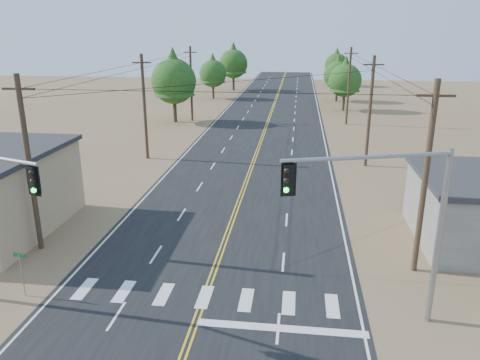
# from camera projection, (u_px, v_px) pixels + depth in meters

# --- Properties ---
(road) EXTENTS (15.00, 200.00, 0.02)m
(road) POSITION_uv_depth(u_px,v_px,m) (251.00, 168.00, 43.04)
(road) COLOR black
(road) RESTS_ON ground
(utility_pole_left_near) EXTENTS (1.80, 0.30, 10.00)m
(utility_pole_left_near) POSITION_uv_depth(u_px,v_px,m) (29.00, 164.00, 25.72)
(utility_pole_left_near) COLOR #4C3826
(utility_pole_left_near) RESTS_ON ground
(utility_pole_left_mid) EXTENTS (1.80, 0.30, 10.00)m
(utility_pole_left_mid) POSITION_uv_depth(u_px,v_px,m) (144.00, 107.00, 44.59)
(utility_pole_left_mid) COLOR #4C3826
(utility_pole_left_mid) RESTS_ON ground
(utility_pole_left_far) EXTENTS (1.80, 0.30, 10.00)m
(utility_pole_left_far) POSITION_uv_depth(u_px,v_px,m) (191.00, 83.00, 63.47)
(utility_pole_left_far) COLOR #4C3826
(utility_pole_left_far) RESTS_ON ground
(utility_pole_right_near) EXTENTS (1.80, 0.30, 10.00)m
(utility_pole_right_near) POSITION_uv_depth(u_px,v_px,m) (425.00, 178.00, 23.23)
(utility_pole_right_near) COLOR #4C3826
(utility_pole_right_near) RESTS_ON ground
(utility_pole_right_mid) EXTENTS (1.80, 0.30, 10.00)m
(utility_pole_right_mid) POSITION_uv_depth(u_px,v_px,m) (370.00, 111.00, 42.11)
(utility_pole_right_mid) COLOR #4C3826
(utility_pole_right_mid) RESTS_ON ground
(utility_pole_right_far) EXTENTS (1.80, 0.30, 10.00)m
(utility_pole_right_far) POSITION_uv_depth(u_px,v_px,m) (349.00, 86.00, 60.98)
(utility_pole_right_far) COLOR #4C3826
(utility_pole_right_far) RESTS_ON ground
(signal_mast_right) EXTENTS (6.72, 2.33, 7.80)m
(signal_mast_right) POSITION_uv_depth(u_px,v_px,m) (397.00, 211.00, 18.56)
(signal_mast_right) COLOR gray
(signal_mast_right) RESTS_ON ground
(street_sign) EXTENTS (0.66, 0.16, 2.26)m
(street_sign) POSITION_uv_depth(u_px,v_px,m) (21.00, 267.00, 21.97)
(street_sign) COLOR gray
(street_sign) RESTS_ON ground
(tree_left_near) EXTENTS (6.00, 6.00, 9.99)m
(tree_left_near) POSITION_uv_depth(u_px,v_px,m) (173.00, 77.00, 62.24)
(tree_left_near) COLOR #3F2D1E
(tree_left_near) RESTS_ON ground
(tree_left_mid) EXTENTS (4.88, 4.88, 8.14)m
(tree_left_mid) POSITION_uv_depth(u_px,v_px,m) (213.00, 71.00, 84.02)
(tree_left_mid) COLOR #3F2D1E
(tree_left_mid) RESTS_ON ground
(tree_left_far) EXTENTS (5.82, 5.82, 9.70)m
(tree_left_far) POSITION_uv_depth(u_px,v_px,m) (233.00, 61.00, 95.17)
(tree_left_far) COLOR #3F2D1E
(tree_left_far) RESTS_ON ground
(tree_right_near) EXTENTS (5.03, 5.03, 8.39)m
(tree_right_near) POSITION_uv_depth(u_px,v_px,m) (345.00, 77.00, 71.45)
(tree_right_near) COLOR #3F2D1E
(tree_right_near) RESTS_ON ground
(tree_right_mid) EXTENTS (4.89, 4.89, 8.15)m
(tree_right_mid) POSITION_uv_depth(u_px,v_px,m) (338.00, 72.00, 80.90)
(tree_right_mid) COLOR #3F2D1E
(tree_right_mid) RESTS_ON ground
(tree_right_far) EXTENTS (5.01, 5.01, 8.35)m
(tree_right_far) POSITION_uv_depth(u_px,v_px,m) (336.00, 62.00, 102.76)
(tree_right_far) COLOR #3F2D1E
(tree_right_far) RESTS_ON ground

